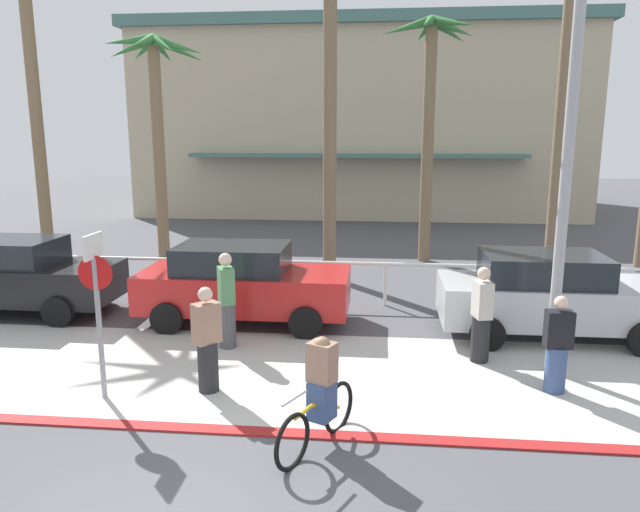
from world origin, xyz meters
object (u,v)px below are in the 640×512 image
at_px(palm_tree_2, 156,91).
at_px(palm_tree_1, 25,30).
at_px(car_black_1, 15,275).
at_px(pedestrian_1, 481,319).
at_px(pedestrian_3, 557,349).
at_px(car_red_2, 242,283).
at_px(palm_tree_5, 569,11).
at_px(palm_tree_4, 430,82).
at_px(pedestrian_2, 207,344).
at_px(car_silver_3, 551,295).
at_px(cyclist_yellow_0, 320,395).
at_px(pedestrian_0, 227,304).
at_px(stop_sign_bike_lane, 97,293).
at_px(streetlight_curb, 576,114).
at_px(palm_tree_3, 331,8).

bearing_deg(palm_tree_2, palm_tree_1, -164.65).
distance_m(car_black_1, pedestrian_1, 10.12).
distance_m(pedestrian_1, pedestrian_3, 1.52).
height_order(palm_tree_2, car_red_2, palm_tree_2).
bearing_deg(palm_tree_5, palm_tree_4, 162.72).
height_order(palm_tree_4, pedestrian_1, palm_tree_4).
relative_size(pedestrian_2, pedestrian_3, 1.09).
height_order(car_silver_3, pedestrian_2, pedestrian_2).
bearing_deg(car_black_1, cyclist_yellow_0, -34.76).
bearing_deg(palm_tree_5, pedestrian_0, -137.12).
bearing_deg(pedestrian_3, car_silver_3, 77.19).
distance_m(palm_tree_5, pedestrian_2, 13.52).
xyz_separation_m(palm_tree_1, cyclist_yellow_0, (9.54, -10.04, -6.20)).
height_order(stop_sign_bike_lane, palm_tree_2, palm_tree_2).
bearing_deg(pedestrian_3, streetlight_curb, 74.99).
distance_m(car_silver_3, cyclist_yellow_0, 6.19).
xyz_separation_m(car_silver_3, pedestrian_2, (-6.00, -3.19, -0.08)).
xyz_separation_m(palm_tree_4, pedestrian_0, (-4.22, -8.33, -4.63)).
distance_m(car_red_2, car_silver_3, 6.27).
xyz_separation_m(palm_tree_2, pedestrian_3, (9.60, -9.01, -4.51)).
xyz_separation_m(palm_tree_3, pedestrian_2, (-1.28, -7.60, -6.32)).
bearing_deg(palm_tree_3, palm_tree_4, 44.05).
distance_m(stop_sign_bike_lane, palm_tree_1, 12.05).
relative_size(car_black_1, pedestrian_3, 2.81).
bearing_deg(car_silver_3, palm_tree_4, 105.62).
bearing_deg(pedestrian_1, car_black_1, 168.64).
distance_m(streetlight_curb, palm_tree_4, 9.34).
bearing_deg(car_red_2, car_black_1, 177.85).
height_order(streetlight_curb, car_red_2, streetlight_curb).
bearing_deg(streetlight_curb, palm_tree_1, 150.50).
bearing_deg(palm_tree_5, palm_tree_3, -166.18).
relative_size(palm_tree_2, palm_tree_4, 0.93).
relative_size(palm_tree_2, cyclist_yellow_0, 4.16).
relative_size(car_silver_3, pedestrian_3, 2.81).
bearing_deg(car_black_1, palm_tree_2, 77.57).
height_order(pedestrian_0, pedestrian_3, pedestrian_0).
bearing_deg(pedestrian_3, palm_tree_4, 98.02).
distance_m(stop_sign_bike_lane, pedestrian_3, 7.05).
xyz_separation_m(pedestrian_0, pedestrian_3, (5.59, -1.41, -0.14)).
xyz_separation_m(palm_tree_1, pedestrian_3, (13.03, -8.07, -6.17)).
bearing_deg(stop_sign_bike_lane, car_black_1, 134.15).
relative_size(palm_tree_5, car_black_1, 2.20).
bearing_deg(palm_tree_3, stop_sign_bike_lane, -109.34).
distance_m(car_red_2, pedestrian_3, 6.39).
bearing_deg(palm_tree_1, cyclist_yellow_0, -46.46).
xyz_separation_m(stop_sign_bike_lane, pedestrian_3, (6.93, 0.91, -0.96)).
xyz_separation_m(streetlight_curb, palm_tree_1, (-13.19, 7.47, 2.62)).
bearing_deg(pedestrian_1, streetlight_curb, -26.76).
distance_m(car_black_1, car_red_2, 5.24).
height_order(car_red_2, pedestrian_1, pedestrian_1).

